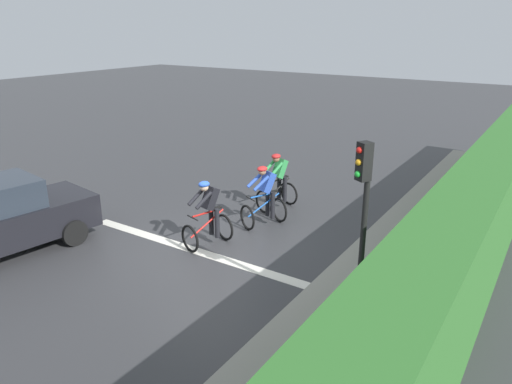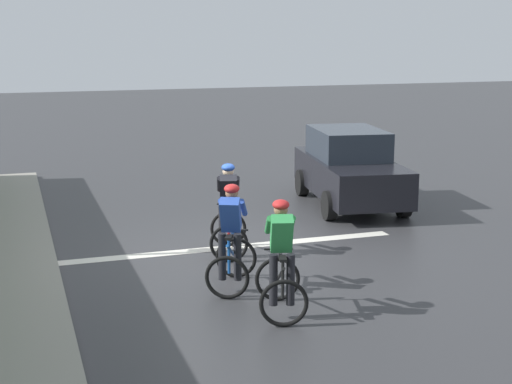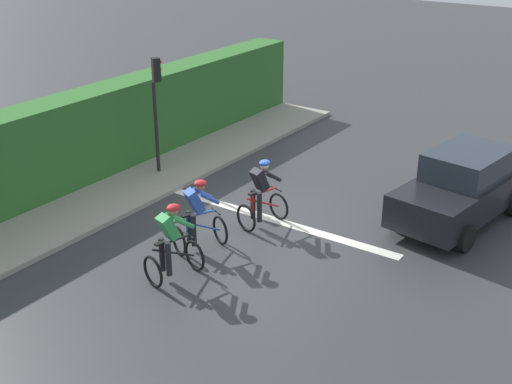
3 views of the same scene
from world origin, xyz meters
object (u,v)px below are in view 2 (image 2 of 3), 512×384
at_px(cyclist_second, 231,240).
at_px(car_black, 349,168).
at_px(cyclist_lead, 281,261).
at_px(cyclist_mid, 228,212).

distance_m(cyclist_second, car_black, 6.39).
bearing_deg(cyclist_lead, cyclist_mid, -92.31).
height_order(cyclist_second, cyclist_mid, same).
xyz_separation_m(cyclist_second, car_black, (-4.27, -4.76, 0.08)).
distance_m(cyclist_second, cyclist_mid, 1.85).
xyz_separation_m(cyclist_second, cyclist_mid, (-0.48, -1.79, 0.00)).
bearing_deg(cyclist_second, cyclist_lead, 105.65).
relative_size(cyclist_mid, car_black, 0.39).
distance_m(cyclist_mid, car_black, 4.81).
bearing_deg(cyclist_mid, cyclist_lead, 87.69).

